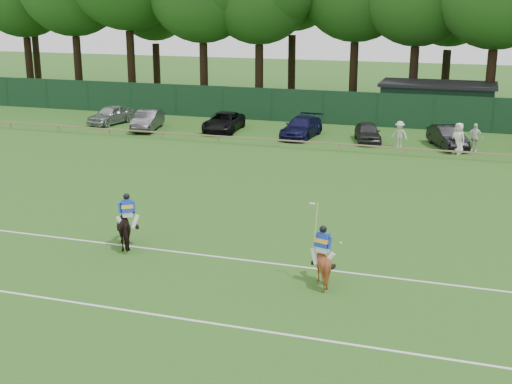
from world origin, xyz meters
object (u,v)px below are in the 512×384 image
at_px(horse_chestnut, 322,264).
at_px(hatch_grey, 368,132).
at_px(suv_black, 224,122).
at_px(horse_dark, 128,228).
at_px(spectator_right, 458,138).
at_px(spectator_mid, 475,137).
at_px(sedan_grey, 148,120).
at_px(estate_black, 448,137).
at_px(utility_shed, 437,103).
at_px(sedan_silver, 111,115).
at_px(sedan_navy, 302,127).
at_px(spectator_left, 400,134).
at_px(polo_ball, 341,243).

distance_m(horse_chestnut, hatch_grey, 23.65).
bearing_deg(suv_black, horse_dark, -82.48).
bearing_deg(spectator_right, suv_black, -155.06).
height_order(hatch_grey, spectator_mid, spectator_mid).
relative_size(horse_dark, suv_black, 0.38).
distance_m(sedan_grey, estate_black, 20.70).
relative_size(estate_black, utility_shed, 0.49).
relative_size(sedan_silver, spectator_right, 2.16).
distance_m(horse_dark, estate_black, 24.59).
height_order(sedan_navy, spectator_left, spectator_left).
bearing_deg(spectator_right, sedan_grey, -149.66).
bearing_deg(suv_black, hatch_grey, -7.55).
xyz_separation_m(suv_black, spectator_right, (16.05, -2.49, 0.30)).
relative_size(sedan_silver, suv_black, 0.87).
bearing_deg(utility_shed, spectator_left, -99.26).
height_order(horse_chestnut, sedan_silver, horse_chestnut).
distance_m(horse_chestnut, sedan_grey, 29.08).
distance_m(estate_black, spectator_left, 3.06).
bearing_deg(sedan_silver, utility_shed, 30.52).
relative_size(suv_black, utility_shed, 0.56).
relative_size(horse_dark, utility_shed, 0.21).
xyz_separation_m(hatch_grey, spectator_left, (2.19, -1.18, 0.20)).
bearing_deg(horse_dark, sedan_grey, -100.47).
height_order(horse_chestnut, sedan_navy, horse_chestnut).
distance_m(hatch_grey, spectator_mid, 6.73).
bearing_deg(suv_black, horse_chestnut, -66.80).
relative_size(spectator_left, spectator_right, 0.88).
bearing_deg(sedan_grey, spectator_mid, -12.31).
height_order(estate_black, utility_shed, utility_shed).
bearing_deg(sedan_grey, hatch_grey, -9.54).
height_order(estate_black, polo_ball, estate_black).
bearing_deg(sedan_silver, sedan_navy, 9.76).
bearing_deg(sedan_grey, sedan_navy, -7.54).
xyz_separation_m(sedan_grey, spectator_right, (21.39, -1.28, 0.25)).
distance_m(sedan_grey, sedan_navy, 11.15).
xyz_separation_m(polo_ball, utility_shed, (1.66, 28.27, 1.49)).
bearing_deg(utility_shed, estate_black, -81.69).
distance_m(estate_black, spectator_mid, 1.74).
relative_size(hatch_grey, spectator_mid, 2.16).
height_order(spectator_left, spectator_mid, spectator_mid).
xyz_separation_m(sedan_navy, estate_black, (9.58, -0.38, -0.00)).
distance_m(estate_black, polo_ball, 19.70).
distance_m(spectator_mid, polo_ball, 19.39).
xyz_separation_m(sedan_silver, estate_black, (24.35, -0.80, -0.02)).
bearing_deg(spectator_mid, sedan_silver, -176.95).
xyz_separation_m(spectator_mid, utility_shed, (-2.89, 9.45, 0.67)).
relative_size(sedan_silver, polo_ball, 45.69).
bearing_deg(estate_black, polo_ball, -122.13).
bearing_deg(polo_ball, horse_dark, -160.22).
height_order(hatch_grey, utility_shed, utility_shed).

